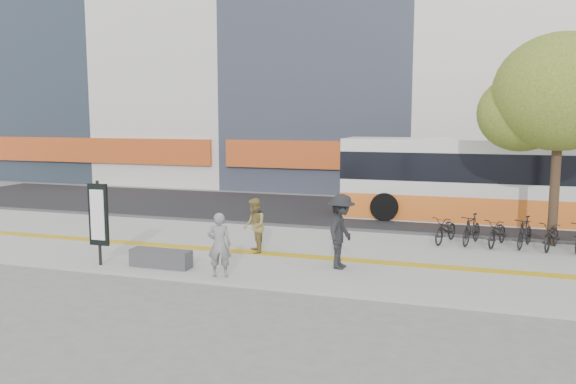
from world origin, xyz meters
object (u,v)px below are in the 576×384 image
(bus, at_px, (498,183))
(seated_woman, at_px, (219,245))
(street_tree, at_px, (559,95))
(pedestrian_dark, at_px, (341,231))
(signboard, at_px, (98,216))
(pedestrian_tan, at_px, (254,226))
(bench, at_px, (161,258))

(bus, relative_size, seated_woman, 7.27)
(street_tree, xyz_separation_m, pedestrian_dark, (-5.39, -4.70, -3.49))
(signboard, relative_size, pedestrian_dark, 1.16)
(pedestrian_tan, relative_size, pedestrian_dark, 0.82)
(pedestrian_tan, xyz_separation_m, pedestrian_dark, (2.68, -0.87, 0.17))
(seated_woman, bearing_deg, pedestrian_tan, -104.14)
(bench, relative_size, pedestrian_tan, 1.03)
(bench, relative_size, bus, 0.14)
(bus, height_order, pedestrian_dark, bus)
(signboard, bearing_deg, pedestrian_dark, 15.16)
(pedestrian_tan, distance_m, pedestrian_dark, 2.82)
(street_tree, relative_size, bus, 0.56)
(bus, bearing_deg, seated_woman, -123.16)
(street_tree, bearing_deg, seated_woman, -141.42)
(signboard, height_order, seated_woman, signboard)
(signboard, bearing_deg, bench, 10.81)
(signboard, distance_m, bus, 14.12)
(signboard, relative_size, bus, 0.19)
(bus, relative_size, pedestrian_dark, 5.99)
(street_tree, height_order, seated_woman, street_tree)
(bench, height_order, seated_woman, seated_woman)
(seated_woman, bearing_deg, street_tree, -157.73)
(signboard, relative_size, seated_woman, 1.41)
(street_tree, distance_m, pedestrian_dark, 7.96)
(bench, xyz_separation_m, street_tree, (9.78, 6.02, 4.21))
(bench, height_order, bus, bus)
(signboard, height_order, pedestrian_tan, signboard)
(pedestrian_tan, bearing_deg, bench, -64.91)
(bench, height_order, pedestrian_dark, pedestrian_dark)
(pedestrian_dark, bearing_deg, bus, -20.98)
(bus, xyz_separation_m, pedestrian_dark, (-3.97, -8.38, -0.45))
(bench, bearing_deg, pedestrian_tan, 52.03)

